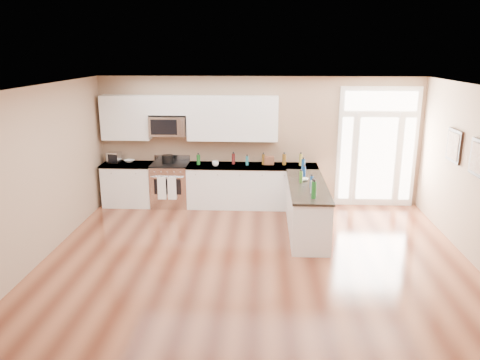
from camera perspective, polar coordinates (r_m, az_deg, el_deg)
The scene contains 20 objects.
ground at distance 6.95m, azimuth 1.78°, elevation -13.08°, with size 8.00×8.00×0.00m, color #572718.
room_shell at distance 6.31m, azimuth 1.91°, elevation 0.66°, with size 8.00×8.00×8.00m.
back_cabinet_left at distance 10.64m, azimuth -13.40°, elevation -0.66°, with size 1.10×0.66×0.94m.
back_cabinet_right at distance 10.21m, azimuth 1.39°, elevation -0.90°, with size 2.85×0.66×0.94m.
peninsula_cabinet at distance 8.87m, azimuth 8.12°, elevation -3.67°, with size 0.69×2.32×0.94m.
upper_cabinet_left at distance 10.47m, azimuth -13.74°, elevation 7.40°, with size 1.04×0.33×0.95m, color white.
upper_cabinet_right at distance 10.06m, azimuth -0.92°, elevation 7.52°, with size 1.94×0.33×0.95m, color white.
upper_cabinet_short at distance 10.21m, azimuth -8.77°, elevation 9.02°, with size 0.82×0.33×0.40m, color white.
microwave at distance 10.23m, azimuth -8.72°, elevation 6.55°, with size 0.78×0.41×0.42m.
entry_door at distance 10.54m, azimuth 16.35°, elevation 3.83°, with size 1.70×0.10×2.60m.
wall_art_near at distance 9.10m, azimuth 24.64°, elevation 3.81°, with size 0.05×0.58×0.58m.
wall_art_far at distance 8.20m, azimuth 27.11°, elevation 2.36°, with size 0.05×0.58×0.58m.
kitchen_range at distance 10.40m, azimuth -8.45°, elevation -0.53°, with size 0.80×0.71×1.08m.
stockpot at distance 10.32m, azimuth -8.81°, elevation 2.58°, with size 0.25×0.25×0.19m, color black.
toaster_oven at distance 10.64m, azimuth -15.09°, elevation 2.68°, with size 0.27×0.22×0.24m, color silver.
cardboard_box at distance 10.15m, azimuth 3.57°, elevation 2.41°, with size 0.21×0.15×0.17m, color brown.
bowl_left at distance 10.63m, azimuth -13.33°, elevation 2.28°, with size 0.21×0.21×0.05m, color white.
bowl_peninsula at distance 8.94m, azimuth 7.82°, elevation 0.06°, with size 0.16×0.16×0.05m, color white.
cup_counter at distance 9.98m, azimuth -3.02°, elevation 2.00°, with size 0.14×0.14×0.11m, color white.
counter_bottles at distance 9.27m, azimuth 5.05°, elevation 1.32°, with size 2.35×2.45×0.30m.
Camera 1 is at (0.11, -6.10, 3.33)m, focal length 35.00 mm.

